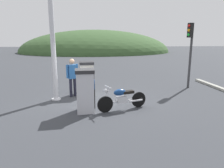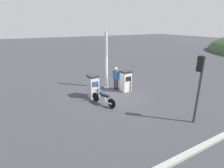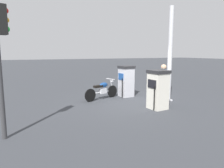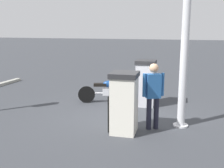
{
  "view_description": "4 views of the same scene",
  "coord_description": "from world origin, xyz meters",
  "px_view_note": "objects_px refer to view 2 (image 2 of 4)",
  "views": [
    {
      "loc": [
        -0.07,
        -8.38,
        2.58
      ],
      "look_at": [
        0.66,
        -0.56,
        0.84
      ],
      "focal_mm": 33.02,
      "sensor_mm": 36.0,
      "label": 1
    },
    {
      "loc": [
        9.94,
        -5.32,
        4.7
      ],
      "look_at": [
        0.31,
        -0.22,
        0.98
      ],
      "focal_mm": 28.19,
      "sensor_mm": 36.0,
      "label": 2
    },
    {
      "loc": [
        4.65,
        7.76,
        2.21
      ],
      "look_at": [
        0.85,
        -0.34,
        0.84
      ],
      "focal_mm": 33.43,
      "sensor_mm": 36.0,
      "label": 3
    },
    {
      "loc": [
        -2.13,
        7.4,
        2.55
      ],
      "look_at": [
        0.25,
        0.37,
        1.02
      ],
      "focal_mm": 42.96,
      "sensor_mm": 36.0,
      "label": 4
    }
  ],
  "objects_px": {
    "canopy_support_pole": "(106,62)",
    "fuel_pump_near": "(93,86)",
    "fuel_pump_far": "(126,81)",
    "motorcycle_near_pump": "(103,97)",
    "roadside_traffic_light": "(199,78)",
    "attendant_person": "(116,77)"
  },
  "relations": [
    {
      "from": "fuel_pump_near",
      "to": "roadside_traffic_light",
      "type": "height_order",
      "value": "roadside_traffic_light"
    },
    {
      "from": "canopy_support_pole",
      "to": "fuel_pump_near",
      "type": "bearing_deg",
      "value": -51.23
    },
    {
      "from": "fuel_pump_near",
      "to": "fuel_pump_far",
      "type": "relative_size",
      "value": 1.01
    },
    {
      "from": "fuel_pump_far",
      "to": "roadside_traffic_light",
      "type": "height_order",
      "value": "roadside_traffic_light"
    },
    {
      "from": "fuel_pump_far",
      "to": "motorcycle_near_pump",
      "type": "xyz_separation_m",
      "value": [
        1.32,
        -2.47,
        -0.31
      ]
    },
    {
      "from": "fuel_pump_far",
      "to": "canopy_support_pole",
      "type": "relative_size",
      "value": 0.36
    },
    {
      "from": "fuel_pump_far",
      "to": "roadside_traffic_light",
      "type": "distance_m",
      "value": 5.54
    },
    {
      "from": "attendant_person",
      "to": "roadside_traffic_light",
      "type": "xyz_separation_m",
      "value": [
        5.91,
        1.13,
        1.32
      ]
    },
    {
      "from": "fuel_pump_near",
      "to": "canopy_support_pole",
      "type": "distance_m",
      "value": 2.44
    },
    {
      "from": "motorcycle_near_pump",
      "to": "canopy_support_pole",
      "type": "bearing_deg",
      "value": 149.47
    },
    {
      "from": "motorcycle_near_pump",
      "to": "canopy_support_pole",
      "type": "height_order",
      "value": "canopy_support_pole"
    },
    {
      "from": "fuel_pump_near",
      "to": "canopy_support_pole",
      "type": "xyz_separation_m",
      "value": [
        -1.32,
        1.64,
        1.24
      ]
    },
    {
      "from": "fuel_pump_near",
      "to": "attendant_person",
      "type": "distance_m",
      "value": 2.19
    },
    {
      "from": "roadside_traffic_light",
      "to": "canopy_support_pole",
      "type": "bearing_deg",
      "value": -166.58
    },
    {
      "from": "motorcycle_near_pump",
      "to": "roadside_traffic_light",
      "type": "xyz_separation_m",
      "value": [
        3.96,
        3.13,
        1.84
      ]
    },
    {
      "from": "fuel_pump_near",
      "to": "canopy_support_pole",
      "type": "height_order",
      "value": "canopy_support_pole"
    },
    {
      "from": "fuel_pump_near",
      "to": "motorcycle_near_pump",
      "type": "xyz_separation_m",
      "value": [
        1.32,
        0.08,
        -0.32
      ]
    },
    {
      "from": "attendant_person",
      "to": "roadside_traffic_light",
      "type": "distance_m",
      "value": 6.16
    },
    {
      "from": "attendant_person",
      "to": "canopy_support_pole",
      "type": "height_order",
      "value": "canopy_support_pole"
    },
    {
      "from": "roadside_traffic_light",
      "to": "canopy_support_pole",
      "type": "relative_size",
      "value": 0.8
    },
    {
      "from": "fuel_pump_near",
      "to": "motorcycle_near_pump",
      "type": "bearing_deg",
      "value": 3.55
    },
    {
      "from": "fuel_pump_near",
      "to": "attendant_person",
      "type": "xyz_separation_m",
      "value": [
        -0.63,
        2.08,
        0.2
      ]
    }
  ]
}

